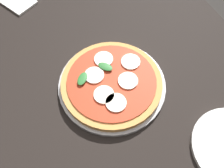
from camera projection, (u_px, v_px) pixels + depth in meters
name	position (u px, v px, depth m)	size (l,w,h in m)	color
ground_plane	(124.00, 153.00, 1.33)	(6.00, 6.00, 0.00)	#2D2B28
dining_table	(133.00, 104.00, 0.79)	(1.54, 0.83, 0.72)	black
serving_tray	(112.00, 85.00, 0.71)	(0.31, 0.31, 0.01)	#B2B2B7
pizza	(112.00, 82.00, 0.69)	(0.29, 0.29, 0.03)	tan
napkin	(17.00, 1.00, 0.89)	(0.13, 0.09, 0.01)	white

